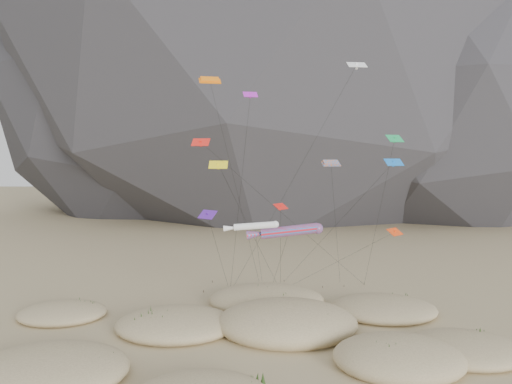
% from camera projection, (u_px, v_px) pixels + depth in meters
% --- Properties ---
extents(ground, '(500.00, 500.00, 0.00)m').
position_uv_depth(ground, '(274.00, 353.00, 46.24)').
color(ground, '#CCB789').
rests_on(ground, ground).
extents(dunes, '(52.04, 35.16, 4.12)m').
position_uv_depth(dunes, '(259.00, 330.00, 50.49)').
color(dunes, '#CCB789').
rests_on(dunes, ground).
extents(dune_grass, '(43.46, 27.91, 1.49)m').
position_uv_depth(dune_grass, '(273.00, 329.00, 50.48)').
color(dune_grass, black).
rests_on(dune_grass, ground).
extents(kite_stakes, '(22.46, 6.23, 0.30)m').
position_uv_depth(kite_stakes, '(281.00, 286.00, 69.40)').
color(kite_stakes, '#3F2D1E').
rests_on(kite_stakes, ground).
extents(rainbow_tube_kite, '(8.18, 17.35, 11.25)m').
position_uv_depth(rainbow_tube_kite, '(287.00, 231.00, 52.75)').
color(rainbow_tube_kite, red).
rests_on(rainbow_tube_kite, ground).
extents(white_tube_kite, '(5.78, 18.54, 11.58)m').
position_uv_depth(white_tube_kite, '(252.00, 226.00, 51.84)').
color(white_tube_kite, white).
rests_on(white_tube_kite, ground).
extents(orange_parafoil, '(7.35, 11.02, 28.01)m').
position_uv_depth(orange_parafoil, '(211.00, 83.00, 60.84)').
color(orange_parafoil, orange).
rests_on(orange_parafoil, ground).
extents(multi_parafoil, '(4.21, 11.98, 17.86)m').
position_uv_depth(multi_parafoil, '(331.00, 165.00, 60.07)').
color(multi_parafoil, orange).
rests_on(multi_parafoil, ground).
extents(delta_kites, '(24.52, 20.60, 29.20)m').
position_uv_depth(delta_kites, '(303.00, 163.00, 56.32)').
color(delta_kites, '#189C52').
rests_on(delta_kites, ground).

